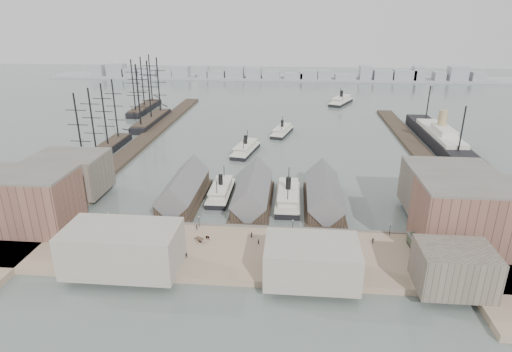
# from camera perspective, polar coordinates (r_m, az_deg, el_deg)

# --- Properties ---
(ground) EXTENTS (900.00, 900.00, 0.00)m
(ground) POSITION_cam_1_polar(r_m,az_deg,el_deg) (144.68, -1.09, -6.47)
(ground) COLOR #4F5B57
(ground) RESTS_ON ground
(quay) EXTENTS (180.00, 30.00, 2.00)m
(quay) POSITION_cam_1_polar(r_m,az_deg,el_deg) (126.88, -2.09, -10.22)
(quay) COLOR #8A745C
(quay) RESTS_ON ground
(seawall) EXTENTS (180.00, 1.20, 2.30)m
(seawall) POSITION_cam_1_polar(r_m,az_deg,el_deg) (139.58, -1.32, -7.03)
(seawall) COLOR #59544C
(seawall) RESTS_ON ground
(west_wharf) EXTENTS (10.00, 220.00, 1.60)m
(west_wharf) POSITION_cam_1_polar(r_m,az_deg,el_deg) (250.84, -14.22, 5.11)
(west_wharf) COLOR #2D231C
(west_wharf) RESTS_ON ground
(east_wharf) EXTENTS (10.00, 180.00, 1.60)m
(east_wharf) POSITION_cam_1_polar(r_m,az_deg,el_deg) (236.08, 20.66, 3.40)
(east_wharf) COLOR #2D231C
(east_wharf) RESTS_ON ground
(ferry_shed_west) EXTENTS (14.00, 42.00, 12.60)m
(ferry_shed_west) POSITION_cam_1_polar(r_m,az_deg,el_deg) (162.33, -9.61, -1.80)
(ferry_shed_west) COLOR #2D231C
(ferry_shed_west) RESTS_ON ground
(ferry_shed_center) EXTENTS (14.00, 42.00, 12.60)m
(ferry_shed_center) POSITION_cam_1_polar(r_m,az_deg,el_deg) (157.88, -0.43, -2.16)
(ferry_shed_center) COLOR #2D231C
(ferry_shed_center) RESTS_ON ground
(ferry_shed_east) EXTENTS (14.00, 42.00, 12.60)m
(ferry_shed_east) POSITION_cam_1_polar(r_m,az_deg,el_deg) (157.66, 9.02, -2.47)
(ferry_shed_east) COLOR #2D231C
(ferry_shed_east) RESTS_ON ground
(warehouse_west_front) EXTENTS (32.00, 18.00, 18.00)m
(warehouse_west_front) POSITION_cam_1_polar(r_m,az_deg,el_deg) (153.56, -28.65, -3.00)
(warehouse_west_front) COLOR brown
(warehouse_west_front) RESTS_ON west_land
(warehouse_west_back) EXTENTS (26.00, 20.00, 14.00)m
(warehouse_west_back) POSITION_cam_1_polar(r_m,az_deg,el_deg) (177.89, -23.45, 0.26)
(warehouse_west_back) COLOR #60564C
(warehouse_west_back) RESTS_ON west_land
(warehouse_east_front) EXTENTS (30.00, 18.00, 19.00)m
(warehouse_east_front) POSITION_cam_1_polar(r_m,az_deg,el_deg) (138.10, 26.74, -4.98)
(warehouse_east_front) COLOR brown
(warehouse_east_front) RESTS_ON east_land
(warehouse_east_back) EXTENTS (28.00, 20.00, 15.00)m
(warehouse_east_back) POSITION_cam_1_polar(r_m,az_deg,el_deg) (162.72, 24.08, -1.51)
(warehouse_east_back) COLOR #60564C
(warehouse_east_back) RESTS_ON east_land
(street_bldg_center) EXTENTS (24.00, 16.00, 10.00)m
(street_bldg_center) POSITION_cam_1_polar(r_m,az_deg,el_deg) (112.84, 7.41, -11.16)
(street_bldg_center) COLOR gray
(street_bldg_center) RESTS_ON quay
(street_bldg_west) EXTENTS (30.00, 16.00, 12.00)m
(street_bldg_west) POSITION_cam_1_polar(r_m,az_deg,el_deg) (120.63, -17.35, -9.19)
(street_bldg_west) COLOR gray
(street_bldg_west) RESTS_ON quay
(street_bldg_east) EXTENTS (18.00, 14.00, 11.00)m
(street_bldg_east) POSITION_cam_1_polar(r_m,az_deg,el_deg) (118.75, 24.89, -11.10)
(street_bldg_east) COLOR #60564C
(street_bldg_east) RESTS_ON quay
(lamp_post_far_w) EXTENTS (0.44, 0.44, 3.92)m
(lamp_post_far_w) POSITION_cam_1_polar(r_m,az_deg,el_deg) (148.02, -19.07, -5.01)
(lamp_post_far_w) COLOR black
(lamp_post_far_w) RESTS_ON quay
(lamp_post_near_w) EXTENTS (0.44, 0.44, 3.92)m
(lamp_post_near_w) POSITION_cam_1_polar(r_m,az_deg,el_deg) (138.73, -7.62, -5.75)
(lamp_post_near_w) COLOR black
(lamp_post_near_w) RESTS_ON quay
(lamp_post_near_e) EXTENTS (0.44, 0.44, 3.92)m
(lamp_post_near_e) POSITION_cam_1_polar(r_m,az_deg,el_deg) (135.58, 4.93, -6.30)
(lamp_post_near_e) COLOR black
(lamp_post_near_e) RESTS_ON quay
(lamp_post_far_e) EXTENTS (0.44, 0.44, 3.92)m
(lamp_post_far_e) POSITION_cam_1_polar(r_m,az_deg,el_deg) (139.00, 17.47, -6.55)
(lamp_post_far_e) COLOR black
(lamp_post_far_e) RESTS_ON quay
(far_shore) EXTENTS (500.00, 40.00, 15.72)m
(far_shore) POSITION_cam_1_polar(r_m,az_deg,el_deg) (466.26, 3.23, 13.22)
(far_shore) COLOR gray
(far_shore) RESTS_ON ground
(ferry_docked_west) EXTENTS (7.86, 26.21, 9.36)m
(ferry_docked_west) POSITION_cam_1_polar(r_m,az_deg,el_deg) (165.94, -4.70, -1.96)
(ferry_docked_west) COLOR black
(ferry_docked_west) RESTS_ON ground
(ferry_docked_east) EXTENTS (8.93, 29.75, 10.63)m
(ferry_docked_east) POSITION_cam_1_polar(r_m,az_deg,el_deg) (160.11, 4.29, -2.72)
(ferry_docked_east) COLOR black
(ferry_docked_east) RESTS_ON ground
(ferry_open_near) EXTENTS (13.12, 28.20, 9.70)m
(ferry_open_near) POSITION_cam_1_polar(r_m,az_deg,el_deg) (216.42, -1.39, 3.66)
(ferry_open_near) COLOR black
(ferry_open_near) RESTS_ON ground
(ferry_open_mid) EXTENTS (13.27, 26.32, 9.02)m
(ferry_open_mid) POSITION_cam_1_polar(r_m,az_deg,el_deg) (250.97, 3.49, 6.04)
(ferry_open_mid) COLOR black
(ferry_open_mid) RESTS_ON ground
(ferry_open_far) EXTENTS (21.71, 32.67, 11.28)m
(ferry_open_far) POSITION_cam_1_polar(r_m,az_deg,el_deg) (342.69, 11.26, 9.82)
(ferry_open_far) COLOR black
(ferry_open_far) RESTS_ON ground
(sailing_ship_near) EXTENTS (8.39, 57.81, 34.50)m
(sailing_ship_near) POSITION_cam_1_polar(r_m,az_deg,el_deg) (226.57, -19.76, 3.27)
(sailing_ship_near) COLOR black
(sailing_ship_near) RESTS_ON ground
(sailing_ship_mid) EXTENTS (9.57, 55.31, 39.36)m
(sailing_ship_mid) POSITION_cam_1_polar(r_m,az_deg,el_deg) (283.11, -13.74, 7.35)
(sailing_ship_mid) COLOR black
(sailing_ship_mid) RESTS_ON ground
(sailing_ship_far) EXTENTS (9.25, 51.37, 38.01)m
(sailing_ship_far) POSITION_cam_1_polar(r_m,az_deg,el_deg) (322.50, -14.62, 8.88)
(sailing_ship_far) COLOR black
(sailing_ship_far) RESTS_ON ground
(ocean_steamer) EXTENTS (12.99, 94.96, 18.99)m
(ocean_steamer) POSITION_cam_1_polar(r_m,az_deg,el_deg) (248.81, 23.28, 4.68)
(ocean_steamer) COLOR black
(ocean_steamer) RESTS_ON ground
(tram) EXTENTS (3.30, 9.84, 3.44)m
(tram) POSITION_cam_1_polar(r_m,az_deg,el_deg) (133.68, 20.50, -8.57)
(tram) COLOR black
(tram) RESTS_ON quay
(horse_cart_left) EXTENTS (4.86, 3.18, 1.70)m
(horse_cart_left) POSITION_cam_1_polar(r_m,az_deg,el_deg) (137.55, -14.84, -7.44)
(horse_cart_left) COLOR black
(horse_cart_left) RESTS_ON quay
(horse_cart_center) EXTENTS (4.68, 3.48, 1.49)m
(horse_cart_center) POSITION_cam_1_polar(r_m,az_deg,el_deg) (131.69, -6.88, -8.22)
(horse_cart_center) COLOR black
(horse_cart_center) RESTS_ON quay
(horse_cart_right) EXTENTS (4.73, 2.10, 1.59)m
(horse_cart_right) POSITION_cam_1_polar(r_m,az_deg,el_deg) (123.90, 10.39, -10.44)
(horse_cart_right) COLOR black
(horse_cart_right) RESTS_ON quay
(pedestrian_0) EXTENTS (0.77, 0.67, 1.75)m
(pedestrian_0) POSITION_cam_1_polar(r_m,az_deg,el_deg) (142.14, -20.26, -7.11)
(pedestrian_0) COLOR black
(pedestrian_0) RESTS_ON quay
(pedestrian_1) EXTENTS (0.86, 1.01, 1.82)m
(pedestrian_1) POSITION_cam_1_polar(r_m,az_deg,el_deg) (138.95, -21.65, -7.97)
(pedestrian_1) COLOR black
(pedestrian_1) RESTS_ON quay
(pedestrian_2) EXTENTS (1.19, 1.29, 1.74)m
(pedestrian_2) POSITION_cam_1_polar(r_m,az_deg,el_deg) (137.94, -7.91, -6.80)
(pedestrian_2) COLOR black
(pedestrian_2) RESTS_ON quay
(pedestrian_3) EXTENTS (0.98, 0.54, 1.58)m
(pedestrian_3) POSITION_cam_1_polar(r_m,az_deg,el_deg) (123.96, -9.25, -10.35)
(pedestrian_3) COLOR black
(pedestrian_3) RESTS_ON quay
(pedestrian_4) EXTENTS (0.87, 0.94, 1.62)m
(pedestrian_4) POSITION_cam_1_polar(r_m,az_deg,el_deg) (132.60, -0.60, -7.82)
(pedestrian_4) COLOR black
(pedestrian_4) RESTS_ON quay
(pedestrian_5) EXTENTS (0.81, 0.80, 1.80)m
(pedestrian_5) POSITION_cam_1_polar(r_m,az_deg,el_deg) (128.47, 0.34, -8.79)
(pedestrian_5) COLOR black
(pedestrian_5) RESTS_ON quay
(pedestrian_6) EXTENTS (1.00, 0.89, 1.70)m
(pedestrian_6) POSITION_cam_1_polar(r_m,az_deg,el_deg) (131.62, 7.98, -8.26)
(pedestrian_6) COLOR black
(pedestrian_6) RESTS_ON quay
(pedestrian_7) EXTENTS (0.97, 1.23, 1.67)m
(pedestrian_7) POSITION_cam_1_polar(r_m,az_deg,el_deg) (124.23, 9.14, -10.25)
(pedestrian_7) COLOR black
(pedestrian_7) RESTS_ON quay
(pedestrian_8) EXTENTS (1.02, 0.99, 1.71)m
(pedestrian_8) POSITION_cam_1_polar(r_m,az_deg,el_deg) (134.10, 15.33, -8.27)
(pedestrian_8) COLOR black
(pedestrian_8) RESTS_ON quay
(pedestrian_9) EXTENTS (0.94, 0.72, 1.71)m
(pedestrian_9) POSITION_cam_1_polar(r_m,az_deg,el_deg) (130.11, 20.70, -9.91)
(pedestrian_9) COLOR black
(pedestrian_9) RESTS_ON quay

